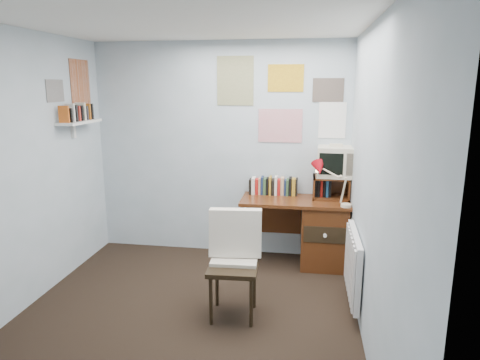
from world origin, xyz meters
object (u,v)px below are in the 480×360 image
object	(u,v)px
desk_chair	(233,268)
wall_shelf	(79,122)
tv_riser	(331,187)
crt_tv	(335,160)
desk	(319,231)
radiator	(353,265)
desk_lamp	(347,188)

from	to	relation	value
desk_chair	wall_shelf	world-z (taller)	wall_shelf
desk_chair	tv_riser	distance (m)	1.67
desk_chair	crt_tv	world-z (taller)	crt_tv
desk_chair	wall_shelf	size ratio (longest dim) A/B	1.47
desk	crt_tv	bearing A→B (deg)	40.19
crt_tv	radiator	xyz separation A→B (m)	(0.13, -1.06, -0.77)
desk_lamp	tv_riser	distance (m)	0.37
desk_chair	desk_lamp	xyz separation A→B (m)	(1.03, 1.02, 0.51)
desk_lamp	tv_riser	world-z (taller)	desk_lamp
radiator	wall_shelf	bearing A→B (deg)	169.11
tv_riser	crt_tv	distance (m)	0.31
desk_chair	radiator	xyz separation A→B (m)	(1.05, 0.31, -0.04)
tv_riser	wall_shelf	world-z (taller)	wall_shelf
radiator	wall_shelf	distance (m)	3.15
desk	radiator	xyz separation A→B (m)	(0.29, -0.93, 0.01)
tv_riser	desk	bearing A→B (deg)	-137.04
radiator	wall_shelf	xyz separation A→B (m)	(-2.86, 0.55, 1.20)
desk_chair	wall_shelf	bearing A→B (deg)	152.06
desk_lamp	crt_tv	size ratio (longest dim) A/B	1.06
desk_lamp	crt_tv	distance (m)	0.43
desk_lamp	radiator	bearing A→B (deg)	-70.66
desk_chair	tv_riser	bearing A→B (deg)	54.31
desk	tv_riser	distance (m)	0.51
desk	tv_riser	xyz separation A→B (m)	(0.12, 0.11, 0.48)
radiator	wall_shelf	size ratio (longest dim) A/B	1.29
crt_tv	tv_riser	bearing A→B (deg)	-148.02
desk_lamp	crt_tv	bearing A→B (deg)	124.69
tv_riser	radiator	xyz separation A→B (m)	(0.17, -1.04, -0.47)
wall_shelf	tv_riser	bearing A→B (deg)	10.32
tv_riser	wall_shelf	distance (m)	2.83
desk_lamp	tv_riser	size ratio (longest dim) A/B	1.02
desk_chair	crt_tv	distance (m)	1.81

